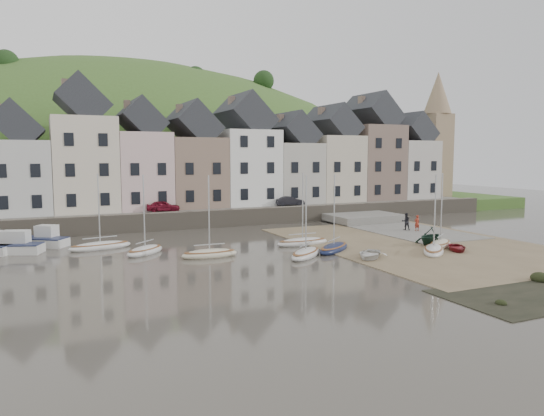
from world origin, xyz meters
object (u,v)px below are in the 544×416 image
car_left (163,206)px  car_right (290,201)px  rowboat_white (370,254)px  sailboat_0 (100,246)px  rowboat_red (457,247)px  rowboat_green (430,236)px  person_red (417,223)px  person_dark (406,221)px

car_left → car_right: bearing=-74.6°
rowboat_white → car_right: size_ratio=0.90×
sailboat_0 → rowboat_red: 28.47m
rowboat_green → car_right: 20.76m
rowboat_red → person_red: person_red is taller
rowboat_red → rowboat_green: bearing=121.7°
rowboat_white → rowboat_green: (7.91, 2.53, 0.44)m
rowboat_green → car_right: size_ratio=0.85×
rowboat_white → car_right: bearing=126.1°
car_left → person_dark: bearing=-106.4°
rowboat_white → person_dark: bearing=89.2°
person_dark → car_left: size_ratio=0.49×
rowboat_white → rowboat_green: size_ratio=1.06×
person_dark → car_right: bearing=-43.6°
rowboat_green → car_left: bearing=-158.4°
person_red → car_right: car_right is taller
rowboat_green → car_left: car_left is taller
rowboat_red → car_right: size_ratio=0.79×
rowboat_red → person_dark: size_ratio=1.57×
rowboat_red → car_right: bearing=128.4°
rowboat_green → car_left: 27.26m
person_red → car_right: 15.79m
rowboat_red → car_left: size_ratio=0.78×
rowboat_white → car_right: 23.64m
sailboat_0 → person_dark: sailboat_0 is taller
rowboat_green → car_right: car_right is taller
person_red → person_dark: (-0.65, 0.87, 0.08)m
rowboat_white → car_right: (4.96, 23.04, 1.78)m
rowboat_green → rowboat_red: (0.03, -2.97, -0.48)m
rowboat_white → car_left: bearing=161.7°
person_dark → rowboat_white: bearing=61.7°
sailboat_0 → person_red: 29.67m
person_red → rowboat_green: bearing=59.7°
rowboat_red → car_right: (-2.98, 23.48, 1.82)m
rowboat_white → person_dark: 15.00m
car_right → rowboat_white: bearing=178.0°
car_left → sailboat_0: bearing=160.4°
sailboat_0 → rowboat_green: size_ratio=2.18×
car_right → person_red: bearing=-143.4°
rowboat_red → person_red: size_ratio=1.73×
sailboat_0 → car_left: size_ratio=1.82×
person_dark → person_red: bearing=147.3°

